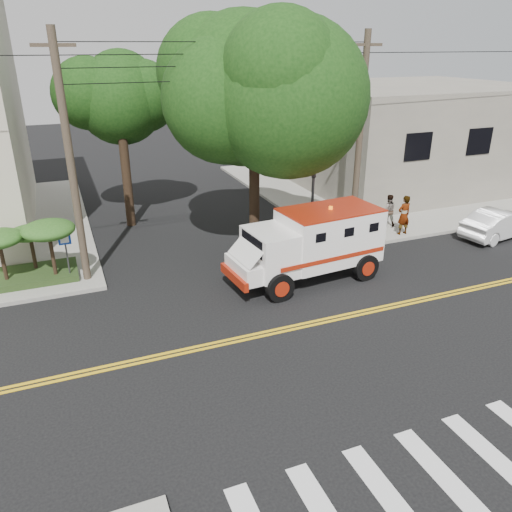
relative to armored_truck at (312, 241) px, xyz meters
name	(u,v)px	position (x,y,z in m)	size (l,w,h in m)	color
ground	(286,329)	(-2.49, -3.08, -1.54)	(100.00, 100.00, 0.00)	black
sidewalk_ne	(387,184)	(11.01, 10.42, -1.47)	(17.00, 17.00, 0.15)	gray
building_right	(407,133)	(12.51, 10.92, 1.61)	(14.00, 12.00, 6.00)	slate
utility_pole_left	(71,166)	(-8.09, 2.92, 2.96)	(0.28, 0.28, 9.00)	#382D23
utility_pole_right	(359,142)	(3.81, 3.12, 2.96)	(0.28, 0.28, 9.00)	#382D23
tree_main	(268,79)	(-0.55, 3.13, 5.66)	(6.08, 5.70, 9.85)	black
tree_left	(127,108)	(-5.17, 8.71, 4.19)	(4.48, 4.20, 7.70)	black
tree_right	(310,86)	(6.36, 12.69, 4.55)	(4.80, 4.50, 8.20)	black
traffic_signal	(312,202)	(1.31, 2.52, 0.68)	(0.15, 0.18, 3.60)	#3F3F42
accessibility_sign	(66,249)	(-8.69, 3.09, -0.18)	(0.45, 0.10, 2.02)	#3F3F42
palm_planter	(29,243)	(-9.92, 3.55, 0.10)	(3.52, 2.63, 2.36)	#1E3314
armored_truck	(312,241)	(0.00, 0.00, 0.00)	(6.13, 2.86, 2.71)	white
parked_sedan	(499,223)	(10.29, 0.72, -0.86)	(1.44, 4.13, 1.36)	silver
pedestrian_a	(404,215)	(6.12, 2.42, -0.46)	(0.68, 0.45, 1.87)	gray
pedestrian_b	(388,210)	(6.18, 3.70, -0.61)	(0.76, 0.59, 1.57)	gray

